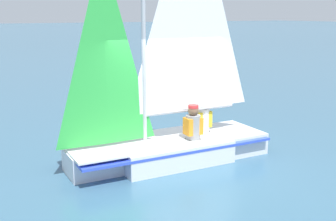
{
  "coord_description": "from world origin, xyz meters",
  "views": [
    {
      "loc": [
        -4.15,
        -7.21,
        2.98
      ],
      "look_at": [
        0.0,
        0.0,
        1.05
      ],
      "focal_mm": 45.0,
      "sensor_mm": 36.0,
      "label": 1
    }
  ],
  "objects": [
    {
      "name": "sailboat_main",
      "position": [
        0.03,
        -0.0,
        0.79
      ],
      "size": [
        4.32,
        1.73,
        5.65
      ],
      "rotation": [
        0.0,
        0.0,
        3.1
      ],
      "color": "silver",
      "rests_on": "ground_plane"
    },
    {
      "name": "sailor_helm",
      "position": [
        0.45,
        -0.25,
        0.63
      ],
      "size": [
        0.35,
        0.31,
        1.16
      ],
      "rotation": [
        0.0,
        0.0,
        3.1
      ],
      "color": "black",
      "rests_on": "ground_plane"
    },
    {
      "name": "ground_plane",
      "position": [
        0.0,
        0.0,
        0.0
      ],
      "size": [
        260.0,
        260.0,
        0.0
      ],
      "primitive_type": "plane",
      "color": "#38607A"
    },
    {
      "name": "sailor_crew",
      "position": [
        0.95,
        0.13,
        0.63
      ],
      "size": [
        0.35,
        0.31,
        1.16
      ],
      "rotation": [
        0.0,
        0.0,
        3.1
      ],
      "color": "black",
      "rests_on": "ground_plane"
    }
  ]
}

